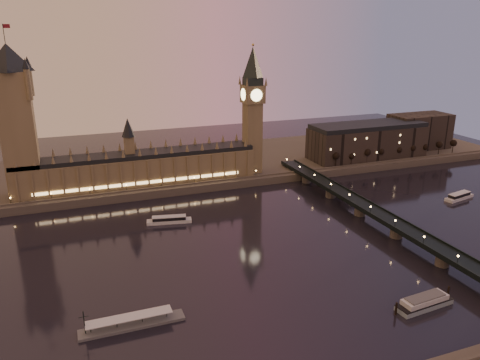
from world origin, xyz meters
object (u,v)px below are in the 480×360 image
(moored_barge, at_px, (424,302))
(pontoon_pier, at_px, (132,324))
(cruise_boat_b, at_px, (459,196))
(cruise_boat_a, at_px, (169,220))

(moored_barge, distance_m, pontoon_pier, 130.89)
(moored_barge, bearing_deg, cruise_boat_b, 35.24)
(cruise_boat_a, relative_size, cruise_boat_b, 1.09)
(cruise_boat_b, relative_size, moored_barge, 0.83)
(moored_barge, xyz_separation_m, pontoon_pier, (-126.88, 32.13, -1.27))
(cruise_boat_b, relative_size, pontoon_pier, 0.61)
(cruise_boat_b, bearing_deg, cruise_boat_a, 159.42)
(cruise_boat_a, distance_m, moored_barge, 162.50)
(cruise_boat_a, bearing_deg, pontoon_pier, -99.30)
(cruise_boat_b, height_order, pontoon_pier, pontoon_pier)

